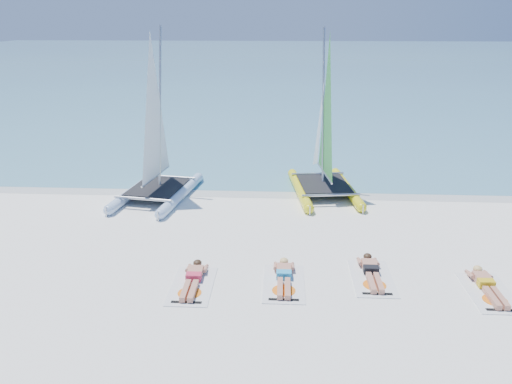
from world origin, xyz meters
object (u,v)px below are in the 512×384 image
Objects in this scene: towel_b at (284,283)px; catamaran_blue at (156,147)px; sunbather_a at (193,278)px; sunbather_b at (284,276)px; towel_d at (489,293)px; sunbather_c at (371,271)px; towel_a at (192,286)px; towel_c at (372,278)px; sunbather_d at (487,284)px; catamaran_yellow at (323,140)px.

catamaran_blue is at bearing 126.96° from towel_b.
catamaran_blue reaches higher than sunbather_a.
sunbather_b is 4.82m from towel_d.
towel_b is (4.51, -6.00, -1.79)m from catamaran_blue.
catamaran_blue is 3.49× the size of sunbather_c.
towel_d is at bearing -15.41° from sunbather_c.
towel_a is 1.07× the size of sunbather_a.
sunbather_b is at bearing -170.24° from sunbather_c.
towel_c is 1.07× the size of sunbather_d.
sunbather_c reaches higher than towel_b.
sunbather_a reaches higher than towel_a.
sunbather_d is at bearing -71.28° from catamaran_yellow.
sunbather_d is at bearing 2.18° from towel_a.
sunbather_d is at bearing 0.61° from sunbather_a.
sunbather_b is 1.00× the size of sunbather_c.
towel_d is at bearing -0.96° from sunbather_a.
towel_b is at bearing -170.24° from towel_c.
towel_a is at bearing -90.00° from sunbather_a.
sunbather_d is at bearing 0.41° from towel_b.
towel_a is at bearing -60.99° from catamaran_blue.
towel_a is 4.45m from sunbather_c.
sunbather_d is at bearing 90.00° from towel_d.
towel_a and towel_c have the same top height.
sunbather_c reaches higher than towel_a.
catamaran_blue is at bearing 139.96° from towel_c.
towel_a and towel_d have the same top height.
sunbather_a is at bearing -179.39° from sunbather_d.
towel_c is at bearing 5.42° from sunbather_a.
catamaran_blue is 5.98m from catamaran_yellow.
towel_a and towel_b have the same top height.
sunbather_c is at bearing 7.90° from sunbather_a.
sunbather_c is at bearing -90.22° from catamaran_yellow.
catamaran_yellow is 3.23× the size of towel_c.
catamaran_yellow reaches higher than towel_d.
sunbather_c is (0.81, -6.50, -1.76)m from catamaran_yellow.
sunbather_c reaches higher than towel_d.
sunbather_b is 4.81m from sunbather_d.
towel_a is at bearing -179.39° from towel_d.
sunbather_c is 0.93× the size of towel_d.
sunbather_d is (2.63, -0.34, 0.11)m from towel_c.
towel_a is 7.01m from sunbather_d.
towel_b is at bearing -44.41° from catamaran_blue.
sunbather_b reaches higher than towel_c.
sunbather_a and sunbather_b have the same top height.
catamaran_yellow is 3.46× the size of sunbather_a.
sunbather_c reaches higher than towel_c.
sunbather_b is at bearing 10.93° from towel_a.
catamaran_blue reaches higher than towel_d.
towel_c is at bearing 7.90° from towel_a.
sunbather_b is at bearing -175.20° from towel_c.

